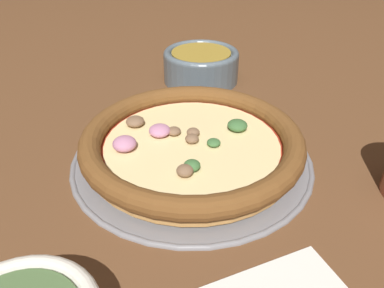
% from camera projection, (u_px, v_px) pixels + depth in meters
% --- Properties ---
extents(ground_plane, '(3.00, 3.00, 0.00)m').
position_uv_depth(ground_plane, '(192.00, 158.00, 0.51)').
color(ground_plane, brown).
extents(pizza_tray, '(0.32, 0.32, 0.01)m').
position_uv_depth(pizza_tray, '(192.00, 156.00, 0.50)').
color(pizza_tray, gray).
rests_on(pizza_tray, ground_plane).
extents(pizza, '(0.29, 0.29, 0.04)m').
position_uv_depth(pizza, '(192.00, 142.00, 0.49)').
color(pizza, tan).
rests_on(pizza, pizza_tray).
extents(bowl_near, '(0.14, 0.14, 0.06)m').
position_uv_depth(bowl_near, '(201.00, 64.00, 0.71)').
color(bowl_near, slate).
rests_on(bowl_near, ground_plane).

